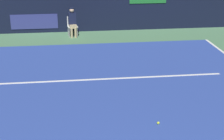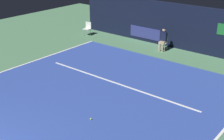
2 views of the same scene
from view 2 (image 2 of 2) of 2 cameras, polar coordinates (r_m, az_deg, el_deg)
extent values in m
plane|color=#4C7A56|center=(12.56, -5.30, -5.69)|extent=(29.93, 29.93, 0.00)
cube|color=#2D479E|center=(12.56, -5.30, -5.67)|extent=(10.39, 12.25, 0.01)
cube|color=white|center=(16.27, -18.44, 0.04)|extent=(0.10, 12.25, 0.01)
cube|color=white|center=(13.99, 0.80, -2.43)|extent=(8.10, 0.10, 0.01)
cube|color=black|center=(18.63, 13.01, 7.61)|extent=(14.55, 0.30, 2.60)
cube|color=navy|center=(19.90, 6.05, 6.76)|extent=(2.20, 0.04, 0.70)
cube|color=white|center=(18.37, 9.30, 4.95)|extent=(0.49, 0.46, 0.04)
cube|color=white|center=(18.48, 9.58, 5.78)|extent=(0.42, 0.09, 0.42)
cylinder|color=#B2B2B7|center=(18.35, 8.51, 4.23)|extent=(0.03, 0.03, 0.46)
cylinder|color=#B2B2B7|center=(18.22, 9.60, 4.03)|extent=(0.03, 0.03, 0.46)
cylinder|color=#B2B2B7|center=(18.65, 8.92, 4.50)|extent=(0.03, 0.03, 0.46)
cylinder|color=#B2B2B7|center=(18.53, 9.99, 4.31)|extent=(0.03, 0.03, 0.46)
cube|color=tan|center=(18.28, 9.21, 5.00)|extent=(0.37, 0.44, 0.14)
cylinder|color=tan|center=(18.24, 8.69, 4.10)|extent=(0.11, 0.11, 0.46)
cylinder|color=tan|center=(18.18, 9.21, 4.00)|extent=(0.11, 0.11, 0.46)
cube|color=#141933|center=(18.30, 9.42, 6.08)|extent=(0.37, 0.27, 0.52)
sphere|color=#DBAD89|center=(18.19, 9.50, 7.23)|extent=(0.20, 0.20, 0.20)
cylinder|color=#141933|center=(18.17, 9.51, 7.50)|extent=(0.19, 0.19, 0.04)
cube|color=white|center=(21.21, -4.61, 7.50)|extent=(0.51, 0.48, 0.04)
cube|color=white|center=(21.31, -4.34, 8.22)|extent=(0.42, 0.11, 0.42)
cylinder|color=#B2B2B7|center=(21.23, -5.27, 6.88)|extent=(0.03, 0.03, 0.44)
cylinder|color=#B2B2B7|center=(21.03, -4.41, 6.76)|extent=(0.03, 0.03, 0.44)
cylinder|color=#B2B2B7|center=(21.50, -4.78, 7.10)|extent=(0.03, 0.03, 0.44)
cylinder|color=#B2B2B7|center=(21.31, -3.92, 6.98)|extent=(0.03, 0.03, 0.44)
sphere|color=#CCE033|center=(11.28, -3.88, -8.91)|extent=(0.07, 0.07, 0.07)
camera|label=1|loc=(8.79, -50.56, 3.37)|focal=54.72mm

